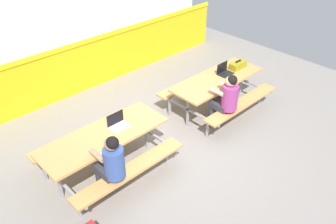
# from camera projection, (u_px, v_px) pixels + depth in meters

# --- Properties ---
(ground_plane) EXTENTS (10.00, 10.00, 0.02)m
(ground_plane) POSITION_uv_depth(u_px,v_px,m) (171.00, 139.00, 6.50)
(ground_plane) COLOR gray
(accent_backdrop) EXTENTS (8.00, 0.14, 2.60)m
(accent_backdrop) POSITION_uv_depth(u_px,v_px,m) (84.00, 36.00, 7.44)
(accent_backdrop) COLOR yellow
(accent_backdrop) RESTS_ON ground
(picnic_table_left) EXTENTS (2.08, 1.56, 0.74)m
(picnic_table_left) POSITION_uv_depth(u_px,v_px,m) (105.00, 143.00, 5.46)
(picnic_table_left) COLOR tan
(picnic_table_left) RESTS_ON ground
(picnic_table_right) EXTENTS (2.08, 1.56, 0.74)m
(picnic_table_right) POSITION_uv_depth(u_px,v_px,m) (217.00, 85.00, 7.01)
(picnic_table_right) COLOR tan
(picnic_table_right) RESTS_ON ground
(student_nearer) EXTENTS (0.36, 0.53, 1.21)m
(student_nearer) POSITION_uv_depth(u_px,v_px,m) (111.00, 162.00, 4.90)
(student_nearer) COLOR #2D2D38
(student_nearer) RESTS_ON ground
(student_further) EXTENTS (0.36, 0.53, 1.21)m
(student_further) POSITION_uv_depth(u_px,v_px,m) (226.00, 98.00, 6.35)
(student_further) COLOR #2D2D38
(student_further) RESTS_ON ground
(laptop_silver) EXTENTS (0.32, 0.22, 0.22)m
(laptop_silver) POSITION_uv_depth(u_px,v_px,m) (118.00, 124.00, 5.54)
(laptop_silver) COLOR silver
(laptop_silver) RESTS_ON picnic_table_left
(laptop_dark) EXTENTS (0.32, 0.22, 0.22)m
(laptop_dark) POSITION_uv_depth(u_px,v_px,m) (224.00, 72.00, 7.06)
(laptop_dark) COLOR black
(laptop_dark) RESTS_ON picnic_table_right
(toolbox_grey) EXTENTS (0.40, 0.18, 0.18)m
(toolbox_grey) POSITION_uv_depth(u_px,v_px,m) (238.00, 65.00, 7.25)
(toolbox_grey) COLOR olive
(toolbox_grey) RESTS_ON picnic_table_right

